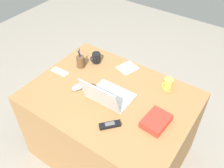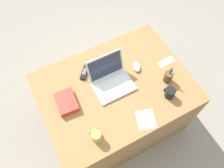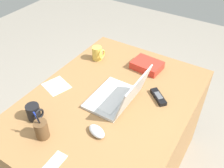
% 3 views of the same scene
% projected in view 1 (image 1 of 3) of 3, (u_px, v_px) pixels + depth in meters
% --- Properties ---
extents(ground_plane, '(6.00, 6.00, 0.00)m').
position_uv_depth(ground_plane, '(111.00, 150.00, 2.38)').
color(ground_plane, gray).
extents(desk, '(1.25, 0.92, 0.74)m').
position_uv_depth(desk, '(111.00, 126.00, 2.13)').
color(desk, '#9E7042').
rests_on(desk, ground).
extents(laptop, '(0.32, 0.29, 0.23)m').
position_uv_depth(laptop, '(108.00, 96.00, 1.81)').
color(laptop, silver).
rests_on(laptop, desk).
extents(computer_mouse, '(0.09, 0.12, 0.03)m').
position_uv_depth(computer_mouse, '(78.00, 87.00, 1.93)').
color(computer_mouse, silver).
rests_on(computer_mouse, desk).
extents(coffee_mug_white, '(0.07, 0.09, 0.09)m').
position_uv_depth(coffee_mug_white, '(96.00, 58.00, 2.16)').
color(coffee_mug_white, black).
rests_on(coffee_mug_white, desk).
extents(coffee_mug_tall, '(0.07, 0.08, 0.10)m').
position_uv_depth(coffee_mug_tall, '(168.00, 84.00, 1.90)').
color(coffee_mug_tall, '#E0BC4C').
rests_on(coffee_mug_tall, desk).
extents(cordless_phone, '(0.13, 0.14, 0.03)m').
position_uv_depth(cordless_phone, '(110.00, 125.00, 1.65)').
color(cordless_phone, black).
rests_on(cordless_phone, desk).
extents(pen_holder, '(0.07, 0.07, 0.18)m').
position_uv_depth(pen_holder, '(81.00, 62.00, 2.11)').
color(pen_holder, brown).
rests_on(pen_holder, desk).
extents(snack_bag, '(0.16, 0.21, 0.05)m').
position_uv_depth(snack_bag, '(156.00, 121.00, 1.66)').
color(snack_bag, red).
rests_on(snack_bag, desk).
extents(paper_note_near_laptop, '(0.16, 0.07, 0.00)m').
position_uv_depth(paper_note_near_laptop, '(60.00, 72.00, 2.09)').
color(paper_note_near_laptop, white).
rests_on(paper_note_near_laptop, desk).
extents(paper_note_left, '(0.18, 0.19, 0.00)m').
position_uv_depth(paper_note_left, '(128.00, 68.00, 2.13)').
color(paper_note_left, white).
rests_on(paper_note_left, desk).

